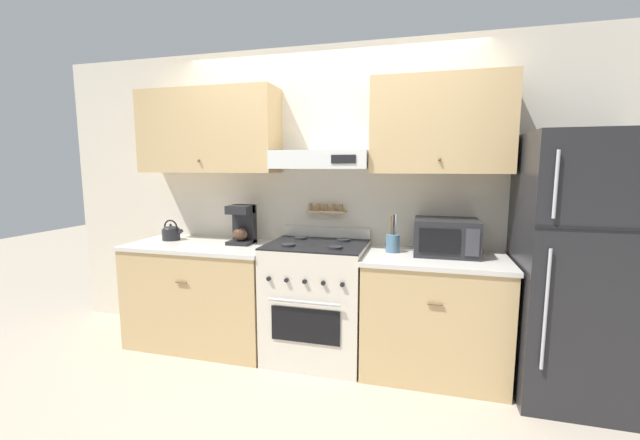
# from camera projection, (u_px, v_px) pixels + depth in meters

# --- Properties ---
(ground_plane) EXTENTS (16.00, 16.00, 0.00)m
(ground_plane) POSITION_uv_depth(u_px,v_px,m) (305.00, 377.00, 2.91)
(ground_plane) COLOR #B2A38E
(wall_back) EXTENTS (5.20, 0.46, 2.55)m
(wall_back) POSITION_uv_depth(u_px,v_px,m) (320.00, 176.00, 3.34)
(wall_back) COLOR beige
(wall_back) RESTS_ON ground_plane
(counter_left) EXTENTS (1.26, 0.68, 0.89)m
(counter_left) POSITION_uv_depth(u_px,v_px,m) (205.00, 293.00, 3.44)
(counter_left) COLOR tan
(counter_left) RESTS_ON ground_plane
(counter_right) EXTENTS (1.04, 0.68, 0.89)m
(counter_right) POSITION_uv_depth(u_px,v_px,m) (433.00, 314.00, 2.95)
(counter_right) COLOR tan
(counter_right) RESTS_ON ground_plane
(stove_range) EXTENTS (0.77, 0.68, 1.03)m
(stove_range) POSITION_uv_depth(u_px,v_px,m) (317.00, 300.00, 3.17)
(stove_range) COLOR beige
(stove_range) RESTS_ON ground_plane
(refrigerator) EXTENTS (0.74, 0.78, 1.77)m
(refrigerator) POSITION_uv_depth(u_px,v_px,m) (578.00, 268.00, 2.60)
(refrigerator) COLOR #232326
(refrigerator) RESTS_ON ground_plane
(tea_kettle) EXTENTS (0.20, 0.16, 0.18)m
(tea_kettle) POSITION_uv_depth(u_px,v_px,m) (171.00, 232.00, 3.54)
(tea_kettle) COLOR #232326
(tea_kettle) RESTS_ON counter_left
(coffee_maker) EXTENTS (0.20, 0.22, 0.33)m
(coffee_maker) POSITION_uv_depth(u_px,v_px,m) (243.00, 224.00, 3.37)
(coffee_maker) COLOR black
(coffee_maker) RESTS_ON counter_left
(microwave) EXTENTS (0.46, 0.38, 0.27)m
(microwave) POSITION_uv_depth(u_px,v_px,m) (446.00, 237.00, 2.94)
(microwave) COLOR #232326
(microwave) RESTS_ON counter_right
(utensil_crock) EXTENTS (0.11, 0.11, 0.29)m
(utensil_crock) POSITION_uv_depth(u_px,v_px,m) (393.00, 242.00, 3.03)
(utensil_crock) COLOR slate
(utensil_crock) RESTS_ON counter_right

